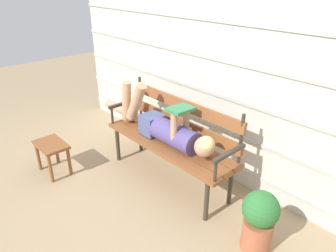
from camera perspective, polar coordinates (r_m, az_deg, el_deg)
ground_plane at (r=3.38m, az=-1.05°, el=-10.18°), size 12.00×12.00×0.00m
house_siding at (r=3.30m, az=6.99°, el=9.59°), size 4.44×0.08×2.14m
park_bench at (r=3.19m, az=0.88°, el=-1.72°), size 1.56×0.45×0.93m
reclining_person at (r=3.15m, az=-0.90°, el=-0.05°), size 1.78×0.25×0.56m
footstool at (r=3.61m, az=-20.46°, el=-4.10°), size 0.40×0.26×0.36m
potted_plant at (r=2.60m, az=16.32°, el=-16.04°), size 0.29×0.29×0.54m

